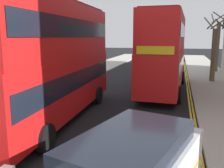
% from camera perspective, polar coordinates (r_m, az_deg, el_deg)
% --- Properties ---
extents(sidewalk_left, '(4.00, 80.00, 0.14)m').
position_cam_1_polar(sidewalk_left, '(19.55, -16.26, -1.38)').
color(sidewalk_left, '#ADA89E').
rests_on(sidewalk_left, ground).
extents(kerb_line_outer, '(0.10, 56.00, 0.01)m').
position_cam_1_polar(kerb_line_outer, '(14.89, 17.84, -5.45)').
color(kerb_line_outer, yellow).
rests_on(kerb_line_outer, ground).
extents(kerb_line_inner, '(0.10, 56.00, 0.01)m').
position_cam_1_polar(kerb_line_inner, '(14.88, 17.22, -5.42)').
color(kerb_line_inner, yellow).
rests_on(kerb_line_inner, ground).
extents(double_decker_bus_away, '(3.10, 10.89, 5.64)m').
position_cam_1_polar(double_decker_bus_away, '(12.20, -13.34, 5.79)').
color(double_decker_bus_away, red).
rests_on(double_decker_bus_away, ground).
extents(double_decker_bus_oncoming, '(3.10, 10.89, 5.64)m').
position_cam_1_polar(double_decker_bus_oncoming, '(19.01, 11.84, 7.50)').
color(double_decker_bus_oncoming, red).
rests_on(double_decker_bus_oncoming, ground).
extents(street_tree_near, '(1.75, 1.82, 6.55)m').
position_cam_1_polar(street_tree_near, '(30.80, 22.73, 8.22)').
color(street_tree_near, '#6B6047').
rests_on(street_tree_near, sidewalk_right).
extents(street_tree_mid, '(1.77, 1.75, 5.54)m').
position_cam_1_polar(street_tree_mid, '(23.79, 22.03, 6.73)').
color(street_tree_mid, '#6B6047').
rests_on(street_tree_mid, sidewalk_right).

